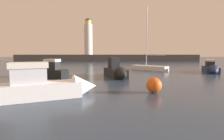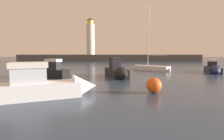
% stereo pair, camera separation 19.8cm
% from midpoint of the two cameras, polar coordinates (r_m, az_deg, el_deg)
% --- Properties ---
extents(ground_plane, '(220.00, 220.00, 0.00)m').
position_cam_midpoint_polar(ground_plane, '(31.59, -1.68, 0.41)').
color(ground_plane, '#2D3D51').
extents(breakwater, '(62.54, 6.09, 2.32)m').
position_cam_midpoint_polar(breakwater, '(62.25, -0.98, 3.93)').
color(breakwater, '#423F3D').
rests_on(breakwater, ground_plane).
extents(lighthouse, '(2.78, 2.78, 12.69)m').
position_cam_midpoint_polar(lighthouse, '(62.91, -7.13, 10.44)').
color(lighthouse, silver).
rests_on(lighthouse, breakwater).
extents(motorboat_1, '(6.18, 3.17, 2.40)m').
position_cam_midpoint_polar(motorboat_1, '(21.78, -21.67, -0.55)').
color(motorboat_1, black).
rests_on(motorboat_1, ground_plane).
extents(motorboat_2, '(3.07, 6.12, 2.54)m').
position_cam_midpoint_polar(motorboat_2, '(19.98, 1.91, -0.53)').
color(motorboat_2, black).
rests_on(motorboat_2, ground_plane).
extents(motorboat_3, '(3.45, 5.98, 2.18)m').
position_cam_midpoint_polar(motorboat_3, '(28.55, 29.93, 0.26)').
color(motorboat_3, '#1E284C').
rests_on(motorboat_3, ground_plane).
extents(motorboat_4, '(6.60, 4.01, 2.52)m').
position_cam_midpoint_polar(motorboat_4, '(11.71, -19.48, -4.90)').
color(motorboat_4, white).
rests_on(motorboat_4, ground_plane).
extents(sailboat_moored, '(5.49, 5.26, 10.30)m').
position_cam_midpoint_polar(sailboat_moored, '(29.48, 12.40, 0.86)').
color(sailboat_moored, white).
rests_on(sailboat_moored, ground_plane).
extents(mooring_buoy, '(1.07, 1.07, 1.07)m').
position_cam_midpoint_polar(mooring_buoy, '(12.60, 13.61, -4.82)').
color(mooring_buoy, '#EA5919').
rests_on(mooring_buoy, ground_plane).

